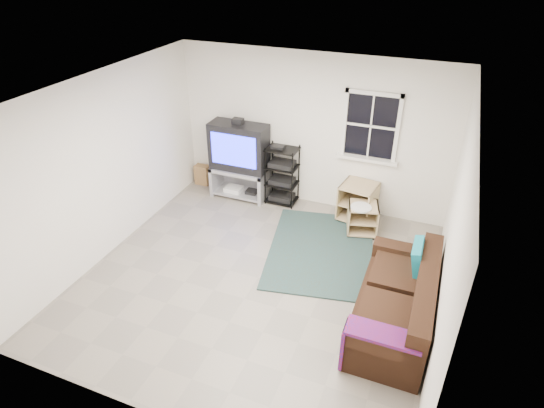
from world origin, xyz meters
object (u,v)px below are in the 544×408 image
at_px(tv_unit, 239,155).
at_px(side_table_right, 362,216).
at_px(side_table_left, 359,200).
at_px(sofa, 398,305).
at_px(av_rack, 282,179).

height_order(tv_unit, side_table_right, tv_unit).
xyz_separation_m(side_table_left, sofa, (0.96, -2.22, -0.03)).
bearing_deg(side_table_left, sofa, -66.61).
height_order(tv_unit, side_table_left, tv_unit).
height_order(av_rack, side_table_right, av_rack).
relative_size(tv_unit, av_rack, 1.39).
distance_m(tv_unit, side_table_right, 2.36).
distance_m(side_table_right, sofa, 2.02).
bearing_deg(sofa, tv_unit, 144.63).
xyz_separation_m(av_rack, side_table_left, (1.36, -0.04, -0.12)).
height_order(av_rack, side_table_left, av_rack).
xyz_separation_m(side_table_left, side_table_right, (0.14, -0.38, -0.05)).
relative_size(tv_unit, side_table_left, 2.30).
bearing_deg(side_table_right, sofa, -66.10).
relative_size(side_table_left, sofa, 0.34).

